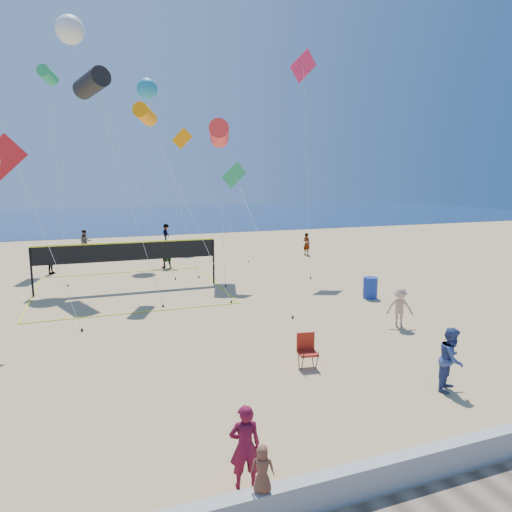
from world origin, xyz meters
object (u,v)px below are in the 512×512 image
object	(u,v)px
woman	(245,446)
camp_chair	(307,348)
trash_barrel	(370,288)
volleyball_net	(128,257)

from	to	relation	value
woman	camp_chair	size ratio (longest dim) A/B	1.40
woman	camp_chair	xyz separation A→B (m)	(3.53, 4.50, -0.22)
trash_barrel	volleyball_net	xyz separation A→B (m)	(-10.61, 5.85, 1.18)
woman	volleyball_net	xyz separation A→B (m)	(-0.57, 16.55, 0.88)
woman	camp_chair	distance (m)	5.73
camp_chair	volleyball_net	size ratio (longest dim) A/B	0.12
woman	volleyball_net	world-z (taller)	volleyball_net
trash_barrel	volleyball_net	bearing A→B (deg)	151.12
camp_chair	trash_barrel	distance (m)	8.98
camp_chair	volleyball_net	bearing A→B (deg)	117.45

